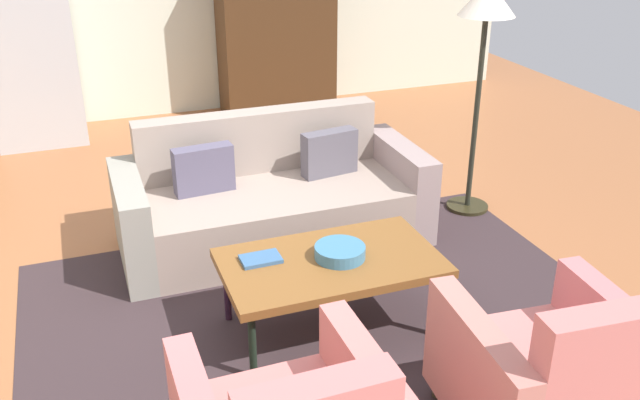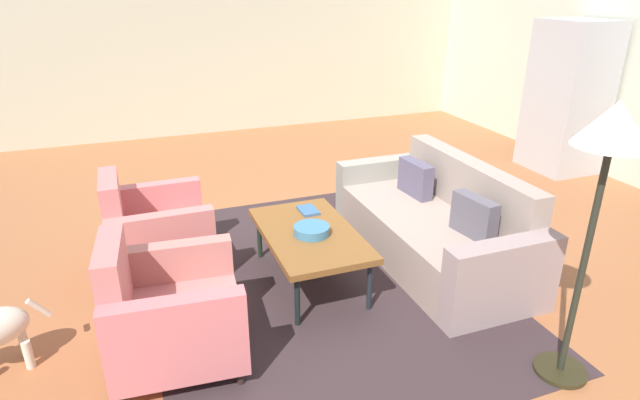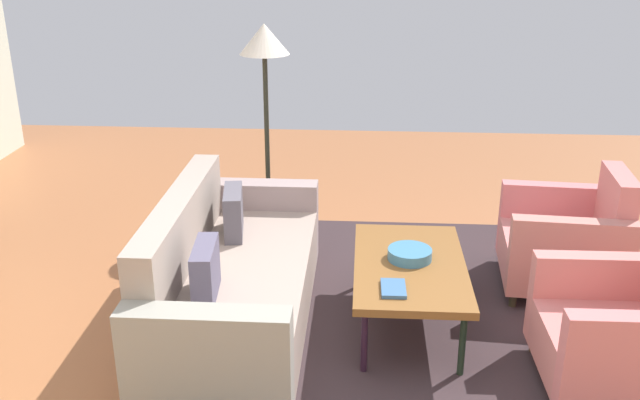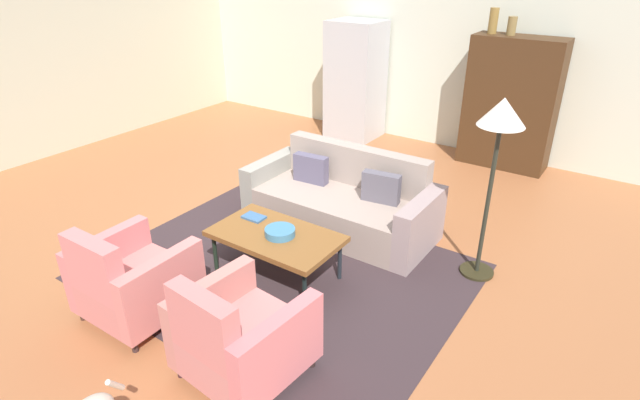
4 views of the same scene
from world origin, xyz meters
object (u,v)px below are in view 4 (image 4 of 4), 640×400
(book_stack, at_px, (254,217))
(refrigerator, at_px, (355,80))
(cabinet, at_px, (511,104))
(armchair_left, at_px, (130,283))
(fruit_bowl, at_px, (280,232))
(couch, at_px, (343,202))
(vase_tall, at_px, (493,21))
(floor_lamp, at_px, (500,130))
(coffee_table, at_px, (276,237))
(vase_round, at_px, (512,26))
(armchair_right, at_px, (238,340))

(book_stack, xyz_separation_m, refrigerator, (-1.14, 3.83, 0.46))
(book_stack, distance_m, cabinet, 4.16)
(armchair_left, bearing_deg, fruit_bowl, 60.20)
(couch, bearing_deg, fruit_bowl, 92.67)
(vase_tall, distance_m, floor_lamp, 3.16)
(armchair_left, relative_size, cabinet, 0.49)
(cabinet, height_order, floor_lamp, cabinet)
(couch, relative_size, coffee_table, 1.75)
(couch, xyz_separation_m, coffee_table, (-0.00, -1.19, 0.12))
(vase_round, bearing_deg, couch, -105.29)
(fruit_bowl, bearing_deg, vase_round, 79.81)
(fruit_bowl, relative_size, book_stack, 1.28)
(armchair_left, height_order, fruit_bowl, armchair_left)
(armchair_left, distance_m, vase_tall, 5.57)
(book_stack, relative_size, vase_tall, 0.67)
(armchair_left, distance_m, cabinet, 5.46)
(fruit_bowl, height_order, cabinet, cabinet)
(armchair_right, xyz_separation_m, refrigerator, (-2.10, 5.11, 0.58))
(refrigerator, relative_size, floor_lamp, 1.08)
(cabinet, bearing_deg, coffee_table, -102.95)
(vase_tall, bearing_deg, couch, -100.52)
(refrigerator, bearing_deg, armchair_right, -67.61)
(cabinet, bearing_deg, couch, -108.02)
(refrigerator, bearing_deg, cabinet, 2.45)
(vase_round, bearing_deg, coffee_table, -100.93)
(coffee_table, relative_size, vase_tall, 3.63)
(book_stack, bearing_deg, vase_tall, 77.14)
(vase_round, bearing_deg, fruit_bowl, -100.19)
(armchair_left, xyz_separation_m, vase_tall, (1.13, 5.21, 1.62))
(floor_lamp, bearing_deg, fruit_bowl, -143.86)
(coffee_table, xyz_separation_m, refrigerator, (-1.51, 3.94, 0.51))
(vase_tall, bearing_deg, refrigerator, -177.20)
(couch, relative_size, vase_round, 8.89)
(couch, height_order, coffee_table, couch)
(book_stack, distance_m, vase_tall, 4.30)
(book_stack, xyz_separation_m, vase_tall, (0.90, 3.93, 1.50))
(couch, bearing_deg, floor_lamp, 177.31)
(cabinet, distance_m, vase_round, 1.03)
(armchair_right, height_order, refrigerator, refrigerator)
(cabinet, bearing_deg, fruit_bowl, -102.23)
(fruit_bowl, relative_size, floor_lamp, 0.16)
(coffee_table, relative_size, cabinet, 0.67)
(cabinet, distance_m, vase_tall, 1.14)
(coffee_table, height_order, fruit_bowl, fruit_bowl)
(armchair_right, bearing_deg, vase_round, 92.61)
(coffee_table, relative_size, fruit_bowl, 4.27)
(book_stack, bearing_deg, fruit_bowl, -15.54)
(couch, height_order, fruit_bowl, couch)
(coffee_table, relative_size, refrigerator, 0.65)
(fruit_bowl, distance_m, refrigerator, 4.26)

